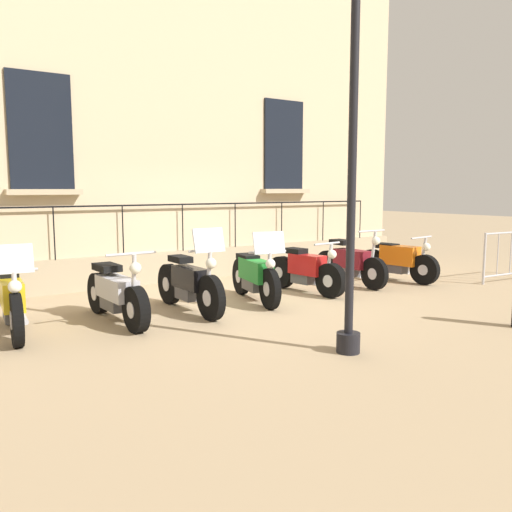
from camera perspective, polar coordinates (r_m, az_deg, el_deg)
name	(u,v)px	position (r m, az deg, el deg)	size (l,w,h in m)	color
ground_plane	(244,299)	(9.42, -1.30, -4.59)	(60.00, 60.00, 0.00)	tan
building_facade	(172,117)	(11.70, -8.94, 14.40)	(0.82, 12.34, 7.01)	#C6B28E
motorcycle_yellow	(12,302)	(7.78, -24.58, -4.45)	(1.97, 0.58, 1.26)	black
motorcycle_silver	(116,294)	(8.00, -14.68, -3.98)	(2.05, 0.71, 1.08)	black
motorcycle_black	(190,284)	(8.43, -7.10, -2.99)	(2.07, 0.60, 1.36)	black
motorcycle_green	(255,276)	(9.14, -0.09, -2.11)	(1.96, 0.77, 1.25)	black
motorcycle_red	(306,271)	(9.94, 5.33, -1.63)	(1.89, 0.65, 0.98)	black
motorcycle_maroon	(350,263)	(10.87, 10.05, -0.79)	(1.97, 0.68, 1.14)	black
motorcycle_orange	(398,261)	(11.56, 14.93, -0.49)	(1.87, 0.74, 0.97)	black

